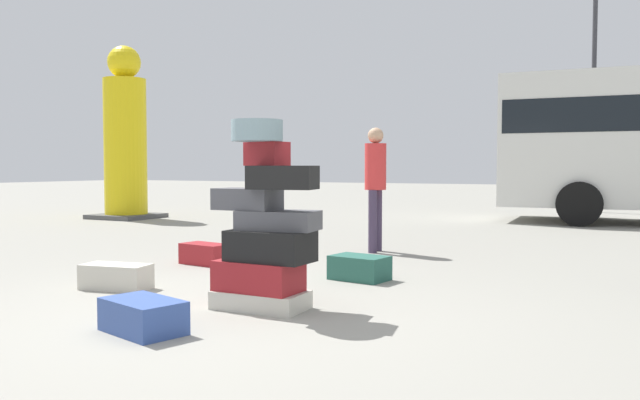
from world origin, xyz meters
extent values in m
plane|color=gray|center=(0.00, 0.00, 0.00)|extent=(80.00, 80.00, 0.00)
cube|color=beige|center=(0.09, 0.30, 0.08)|extent=(0.78, 0.46, 0.15)
cube|color=maroon|center=(0.07, 0.30, 0.28)|extent=(0.72, 0.42, 0.25)
cube|color=black|center=(0.17, 0.32, 0.54)|extent=(0.71, 0.41, 0.26)
cube|color=#4C4C51|center=(0.21, 0.40, 0.75)|extent=(0.71, 0.46, 0.16)
cube|color=#4C4C51|center=(-0.09, 0.38, 0.92)|extent=(0.56, 0.32, 0.19)
cube|color=black|center=(0.31, 0.30, 1.11)|extent=(0.59, 0.41, 0.19)
cube|color=maroon|center=(0.07, 0.45, 1.31)|extent=(0.40, 0.27, 0.20)
cylinder|color=gray|center=(0.09, 0.25, 1.50)|extent=(0.43, 0.43, 0.18)
cube|color=#26594C|center=(0.28, 1.96, 0.13)|extent=(0.64, 0.46, 0.26)
cube|color=beige|center=(-1.64, 0.41, 0.12)|extent=(0.71, 0.42, 0.25)
cube|color=#334F99|center=(-0.25, -0.75, 0.12)|extent=(0.70, 0.54, 0.24)
cube|color=maroon|center=(-1.85, 2.11, 0.13)|extent=(0.64, 0.41, 0.25)
cylinder|color=#3F334C|center=(-0.43, 4.24, 0.44)|extent=(0.12, 0.12, 0.88)
cylinder|color=#3F334C|center=(-0.42, 4.02, 0.44)|extent=(0.12, 0.12, 0.88)
cylinder|color=red|center=(-0.42, 4.13, 1.20)|extent=(0.30, 0.30, 0.65)
sphere|color=tan|center=(-0.42, 4.13, 1.63)|extent=(0.22, 0.22, 0.22)
cylinder|color=yellow|center=(-7.82, 7.04, 1.61)|extent=(0.97, 0.97, 3.22)
sphere|color=yellow|center=(-7.82, 7.04, 3.60)|extent=(0.75, 0.75, 0.75)
cube|color=#4C4C4C|center=(-7.82, 7.04, 0.05)|extent=(1.35, 1.35, 0.10)
cylinder|color=black|center=(1.63, 12.13, 0.45)|extent=(0.91, 0.30, 0.90)
cylinder|color=black|center=(1.76, 9.63, 0.45)|extent=(0.91, 0.30, 0.90)
cylinder|color=#333338|center=(1.65, 14.17, 3.35)|extent=(0.12, 0.12, 6.70)
camera|label=1|loc=(2.98, -4.29, 1.20)|focal=36.34mm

